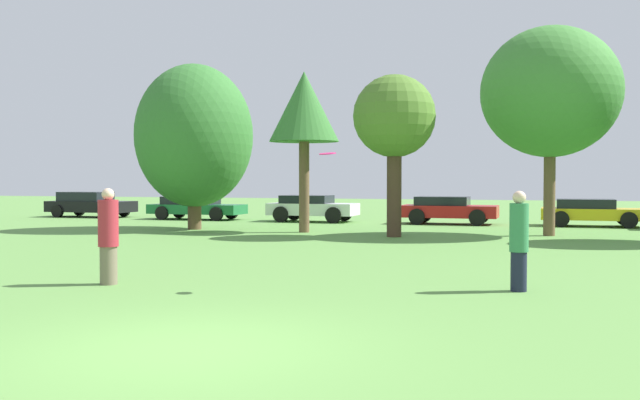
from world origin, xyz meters
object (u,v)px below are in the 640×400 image
Objects in this scene: parked_car_green at (195,207)px; parked_car_red at (448,209)px; tree_0 at (194,136)px; person_thrower at (108,236)px; person_catcher at (519,240)px; frisbee at (327,154)px; tree_1 at (304,109)px; parked_car_yellow at (591,212)px; tree_3 at (550,92)px; parked_car_white at (312,207)px; parked_car_black at (90,204)px; tree_2 at (394,119)px.

parked_car_red is at bearing 1.19° from parked_car_green.
parked_car_green is (-3.06, 6.03, -2.99)m from tree_0.
person_catcher is (7.22, 1.40, -0.00)m from person_thrower.
frisbee reaches higher than person_thrower.
tree_0 is 1.09× the size of tree_1.
person_thrower is 6.02× the size of frisbee.
parked_car_red is at bearing -176.71° from parked_car_yellow.
tree_0 reaches higher than parked_car_red.
tree_0 reaches higher than parked_car_green.
tree_3 reaches higher than frisbee.
person_catcher is at bearing 15.70° from frisbee.
tree_0 is 1.56× the size of parked_car_red.
tree_0 reaches higher than parked_car_white.
parked_car_white is at bearing 152.91° from tree_3.
parked_car_yellow is at bearing 1.88° from parked_car_green.
person_thrower is at bearing -172.90° from frisbee.
tree_0 reaches higher than parked_car_black.
tree_1 is (-7.83, 11.77, 3.60)m from person_catcher.
parked_car_yellow is (2.36, 18.31, -0.28)m from person_catcher.
tree_1 is at bearing -2.44° from tree_0.
frisbee is 0.07× the size of parked_car_yellow.
tree_3 reaches higher than parked_car_black.
parked_car_yellow is at bearing 2.59° from parked_car_white.
parked_car_white is 6.11m from parked_car_red.
person_catcher is at bearing -92.95° from tree_3.
parked_car_black is at bearing 179.81° from parked_car_red.
tree_0 reaches higher than person_catcher.
frisbee is (-3.17, -0.89, 1.49)m from person_catcher.
tree_1 is 7.46m from parked_car_white.
parked_car_red is (-0.25, 18.96, -1.73)m from frisbee.
person_catcher is 11.97m from tree_2.
person_thrower is 13.67m from tree_1.
tree_1 is 1.32× the size of parked_car_black.
tree_0 reaches higher than parked_car_yellow.
person_catcher is at bearing -68.11° from tree_2.
person_thrower is at bearing -69.01° from tree_0.
parked_car_green is (-15.41, 17.99, -0.28)m from person_catcher.
tree_2 is at bearing -32.35° from parked_car_green.
parked_car_yellow is (5.54, 19.20, -1.77)m from frisbee.
parked_car_white is at bearing -177.41° from parked_car_yellow.
person_catcher is 23.69m from parked_car_green.
parked_car_red is at bearing 34.35° from tree_0.
tree_3 is at bearing -103.90° from person_catcher.
parked_car_green is (-7.57, 6.22, -3.88)m from tree_1.
tree_0 is at bearing -33.97° from parked_car_black.
tree_3 reaches higher than tree_1.
person_catcher is 18.47m from parked_car_yellow.
person_catcher reaches higher than parked_car_black.
tree_1 is at bearing 110.19° from frisbee.
parked_car_red is at bearing 90.76° from frisbee.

